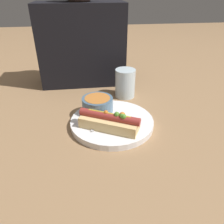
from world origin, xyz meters
TOP-DOWN VIEW (x-y plane):
  - ground_plane at (0.00, 0.00)m, footprint 4.00×4.00m
  - dinner_plate at (0.00, 0.00)m, footprint 0.27×0.27m
  - hot_dog at (-0.01, -0.05)m, footprint 0.19×0.14m
  - soup_bowl at (-0.04, 0.06)m, footprint 0.10×0.10m
  - spoon at (-0.05, 0.05)m, footprint 0.04×0.15m
  - drinking_glass at (0.08, 0.21)m, footprint 0.08×0.08m
  - seated_diner at (-0.08, 0.38)m, footprint 0.36×0.16m

SIDE VIEW (x-z plane):
  - ground_plane at x=0.00m, z-range 0.00..0.00m
  - dinner_plate at x=0.00m, z-range 0.00..0.02m
  - spoon at x=-0.05m, z-range 0.02..0.03m
  - hot_dog at x=-0.01m, z-range 0.01..0.07m
  - soup_bowl at x=-0.04m, z-range 0.02..0.07m
  - drinking_glass at x=0.08m, z-range 0.00..0.11m
  - seated_diner at x=-0.08m, z-range -0.04..0.44m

